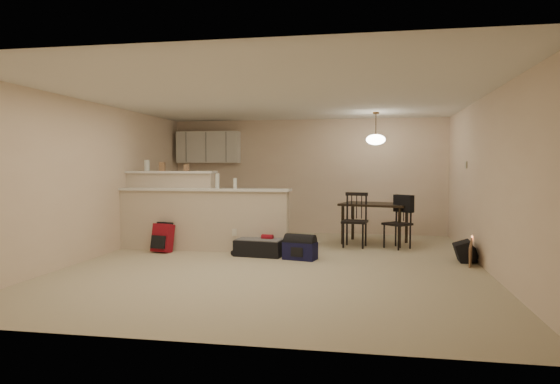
% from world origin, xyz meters
% --- Properties ---
extents(room, '(7.00, 7.02, 2.50)m').
position_xyz_m(room, '(0.00, 0.00, 1.25)').
color(room, beige).
rests_on(room, ground).
extents(breakfast_bar, '(3.08, 0.58, 1.39)m').
position_xyz_m(breakfast_bar, '(-1.76, 0.98, 0.61)').
color(breakfast_bar, beige).
rests_on(breakfast_bar, ground).
extents(upper_cabinets, '(1.40, 0.34, 0.70)m').
position_xyz_m(upper_cabinets, '(-2.20, 3.32, 1.90)').
color(upper_cabinets, white).
rests_on(upper_cabinets, room).
extents(kitchen_counter, '(1.80, 0.60, 0.90)m').
position_xyz_m(kitchen_counter, '(-2.00, 3.19, 0.45)').
color(kitchen_counter, white).
rests_on(kitchen_counter, ground).
extents(thermostat, '(0.02, 0.12, 0.12)m').
position_xyz_m(thermostat, '(2.98, 1.55, 1.50)').
color(thermostat, beige).
rests_on(thermostat, room).
extents(jar, '(0.10, 0.10, 0.20)m').
position_xyz_m(jar, '(-2.65, 1.12, 1.49)').
color(jar, silver).
rests_on(jar, breakfast_bar).
extents(cereal_box, '(0.10, 0.07, 0.16)m').
position_xyz_m(cereal_box, '(-2.35, 1.12, 1.47)').
color(cereal_box, '#926B4B').
rests_on(cereal_box, breakfast_bar).
extents(small_box, '(0.08, 0.06, 0.12)m').
position_xyz_m(small_box, '(-1.89, 1.12, 1.45)').
color(small_box, '#926B4B').
rests_on(small_box, breakfast_bar).
extents(bottle_a, '(0.07, 0.07, 0.26)m').
position_xyz_m(bottle_a, '(-1.24, 0.90, 1.22)').
color(bottle_a, silver).
rests_on(bottle_a, breakfast_bar).
extents(bottle_b, '(0.06, 0.06, 0.18)m').
position_xyz_m(bottle_b, '(-0.92, 0.90, 1.18)').
color(bottle_b, silver).
rests_on(bottle_b, breakfast_bar).
extents(dining_table, '(1.40, 1.11, 0.77)m').
position_xyz_m(dining_table, '(1.47, 2.22, 0.68)').
color(dining_table, black).
rests_on(dining_table, ground).
extents(pendant_lamp, '(0.36, 0.36, 0.62)m').
position_xyz_m(pendant_lamp, '(1.47, 2.22, 1.99)').
color(pendant_lamp, brown).
rests_on(pendant_lamp, room).
extents(dining_chair_near, '(0.49, 0.47, 0.99)m').
position_xyz_m(dining_chair_near, '(1.10, 1.73, 0.50)').
color(dining_chair_near, black).
rests_on(dining_chair_near, ground).
extents(dining_chair_far, '(0.57, 0.57, 0.94)m').
position_xyz_m(dining_chair_far, '(1.86, 1.72, 0.47)').
color(dining_chair_far, black).
rests_on(dining_chair_far, ground).
extents(suitcase, '(0.84, 0.60, 0.26)m').
position_xyz_m(suitcase, '(-0.41, 0.60, 0.13)').
color(suitcase, black).
rests_on(suitcase, ground).
extents(red_backpack, '(0.35, 0.26, 0.48)m').
position_xyz_m(red_backpack, '(-2.14, 0.61, 0.24)').
color(red_backpack, maroon).
rests_on(red_backpack, ground).
extents(navy_duffel, '(0.56, 0.39, 0.28)m').
position_xyz_m(navy_duffel, '(0.29, 0.35, 0.14)').
color(navy_duffel, '#111237').
rests_on(navy_duffel, ground).
extents(black_daypack, '(0.25, 0.35, 0.31)m').
position_xyz_m(black_daypack, '(2.82, 0.61, 0.15)').
color(black_daypack, black).
rests_on(black_daypack, ground).
extents(cardboard_sheet, '(0.14, 0.45, 0.35)m').
position_xyz_m(cardboard_sheet, '(2.85, 0.31, 0.18)').
color(cardboard_sheet, '#926B4B').
rests_on(cardboard_sheet, ground).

